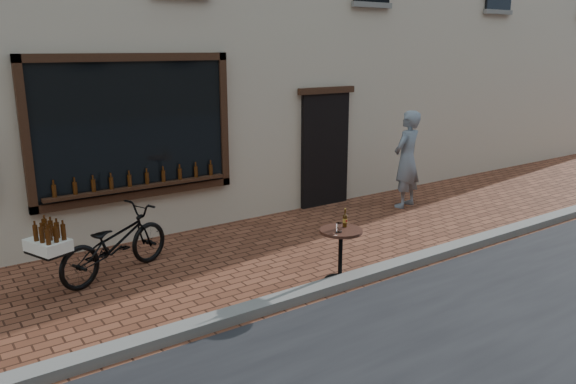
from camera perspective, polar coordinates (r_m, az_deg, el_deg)
ground at (r=7.63m, az=8.75°, el=-9.28°), size 90.00×90.00×0.00m
kerb at (r=7.74m, az=7.74°, el=-8.41°), size 90.00×0.25×0.12m
cargo_bicycle at (r=8.02m, az=-17.38°, el=-4.95°), size 2.11×1.27×1.00m
bistro_table at (r=7.49m, az=5.38°, el=-5.33°), size 0.57×0.57×0.98m
pedestrian at (r=11.14m, az=11.98°, el=3.27°), size 0.78×0.62×1.89m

